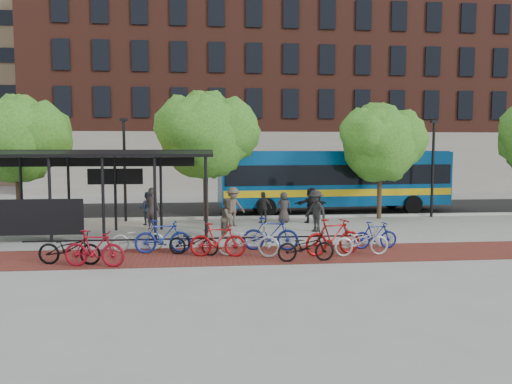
{
  "coord_description": "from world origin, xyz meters",
  "views": [
    {
      "loc": [
        -3.05,
        -21.72,
        3.64
      ],
      "look_at": [
        -0.64,
        1.51,
        1.6
      ],
      "focal_mm": 35.0,
      "sensor_mm": 36.0,
      "label": 1
    }
  ],
  "objects": [
    {
      "name": "brick_strip",
      "position": [
        -2.0,
        -5.0,
        0.0
      ],
      "size": [
        24.0,
        3.0,
        0.01
      ],
      "primitive_type": "cube",
      "color": "maroon",
      "rests_on": "ground"
    },
    {
      "name": "bike_3",
      "position": [
        -4.5,
        -4.36,
        0.59
      ],
      "size": [
        1.96,
        0.6,
        1.17
      ],
      "primitive_type": "imported",
      "rotation": [
        0.0,
        0.0,
        1.59
      ],
      "color": "navy",
      "rests_on": "ground"
    },
    {
      "name": "bike_1",
      "position": [
        -6.44,
        -6.17,
        0.57
      ],
      "size": [
        1.98,
        0.89,
        1.15
      ],
      "primitive_type": "imported",
      "rotation": [
        0.0,
        0.0,
        1.38
      ],
      "color": "maroon",
      "rests_on": "ground"
    },
    {
      "name": "bike_rack_rail",
      "position": [
        -3.3,
        -4.1,
        0.0
      ],
      "size": [
        12.0,
        0.05,
        0.95
      ],
      "primitive_type": "cube",
      "color": "black",
      "rests_on": "ground"
    },
    {
      "name": "building_tower",
      "position": [
        -16.0,
        40.0,
        15.0
      ],
      "size": [
        22.0,
        22.0,
        30.0
      ],
      "primitive_type": "cube",
      "color": "#7A664C",
      "rests_on": "ground"
    },
    {
      "name": "bike_8",
      "position": [
        0.19,
        -6.1,
        0.49
      ],
      "size": [
        1.9,
        0.74,
        0.98
      ],
      "primitive_type": "imported",
      "rotation": [
        0.0,
        0.0,
        1.62
      ],
      "color": "black",
      "rests_on": "ground"
    },
    {
      "name": "bike_0",
      "position": [
        -7.29,
        -5.78,
        0.52
      ],
      "size": [
        2.07,
        0.98,
        1.05
      ],
      "primitive_type": "imported",
      "rotation": [
        0.0,
        0.0,
        1.42
      ],
      "color": "black",
      "rests_on": "ground"
    },
    {
      "name": "pedestrian_3",
      "position": [
        -1.73,
        1.51,
        0.92
      ],
      "size": [
        1.36,
        1.12,
        1.84
      ],
      "primitive_type": "imported",
      "rotation": [
        0.0,
        0.0,
        0.44
      ],
      "color": "brown",
      "rests_on": "ground"
    },
    {
      "name": "bike_5",
      "position": [
        -2.62,
        -5.12,
        0.57
      ],
      "size": [
        1.96,
        0.79,
        1.14
      ],
      "primitive_type": "imported",
      "rotation": [
        0.0,
        0.0,
        1.44
      ],
      "color": "#9E0E11",
      "rests_on": "ground"
    },
    {
      "name": "pedestrian_8",
      "position": [
        -2.11,
        -1.5,
        0.81
      ],
      "size": [
        0.87,
        0.97,
        1.63
      ],
      "primitive_type": "imported",
      "rotation": [
        0.0,
        0.0,
        1.18
      ],
      "color": "brown",
      "rests_on": "ground"
    },
    {
      "name": "bike_11",
      "position": [
        3.12,
        -4.33,
        0.5
      ],
      "size": [
        1.69,
        0.59,
        1.0
      ],
      "primitive_type": "imported",
      "rotation": [
        0.0,
        0.0,
        1.64
      ],
      "color": "navy",
      "rests_on": "ground"
    },
    {
      "name": "bike_4",
      "position": [
        -3.44,
        -4.77,
        0.46
      ],
      "size": [
        1.87,
        1.11,
        0.93
      ],
      "primitive_type": "imported",
      "rotation": [
        0.0,
        0.0,
        1.27
      ],
      "color": "black",
      "rests_on": "ground"
    },
    {
      "name": "asphalt_street",
      "position": [
        0.0,
        8.0,
        0.01
      ],
      "size": [
        160.0,
        8.0,
        0.01
      ],
      "primitive_type": "cube",
      "color": "black",
      "rests_on": "ground"
    },
    {
      "name": "bike_10",
      "position": [
        2.25,
        -5.44,
        0.51
      ],
      "size": [
        2.01,
        0.89,
        1.02
      ],
      "primitive_type": "imported",
      "rotation": [
        0.0,
        0.0,
        1.68
      ],
      "color": "#BBBCBE",
      "rests_on": "ground"
    },
    {
      "name": "lamp_post_right",
      "position": [
        9.0,
        3.6,
        2.75
      ],
      "size": [
        0.35,
        0.2,
        5.12
      ],
      "color": "black",
      "rests_on": "ground"
    },
    {
      "name": "curb",
      "position": [
        0.0,
        4.0,
        0.06
      ],
      "size": [
        160.0,
        0.25,
        0.12
      ],
      "primitive_type": "cube",
      "color": "#B7B7B2",
      "rests_on": "ground"
    },
    {
      "name": "pedestrian_2",
      "position": [
        -5.79,
        2.3,
        0.79
      ],
      "size": [
        0.77,
        0.6,
        1.58
      ],
      "primitive_type": "imported",
      "rotation": [
        0.0,
        0.0,
        3.14
      ],
      "color": "#1C2942",
      "rests_on": "ground"
    },
    {
      "name": "pedestrian_1",
      "position": [
        -5.38,
        0.75,
        0.96
      ],
      "size": [
        0.83,
        0.71,
        1.92
      ],
      "primitive_type": "imported",
      "rotation": [
        0.0,
        0.0,
        2.7
      ],
      "color": "#433A36",
      "rests_on": "ground"
    },
    {
      "name": "building_brick",
      "position": [
        10.0,
        26.0,
        10.0
      ],
      "size": [
        55.0,
        14.0,
        20.0
      ],
      "primitive_type": "cube",
      "color": "#5E2C20",
      "rests_on": "ground"
    },
    {
      "name": "lamp_post_left",
      "position": [
        -7.0,
        3.6,
        2.75
      ],
      "size": [
        0.35,
        0.2,
        5.12
      ],
      "color": "black",
      "rests_on": "ground"
    },
    {
      "name": "bike_7",
      "position": [
        -0.72,
        -4.27,
        0.6
      ],
      "size": [
        2.06,
        0.92,
        1.2
      ],
      "primitive_type": "imported",
      "rotation": [
        0.0,
        0.0,
        1.38
      ],
      "color": "navy",
      "rests_on": "ground"
    },
    {
      "name": "tree_b",
      "position": [
        -2.9,
        3.35,
        4.46
      ],
      "size": [
        5.15,
        4.2,
        6.47
      ],
      "color": "#382619",
      "rests_on": "ground"
    },
    {
      "name": "bike_2",
      "position": [
        -5.44,
        -3.84,
        0.48
      ],
      "size": [
        1.91,
        0.91,
        0.96
      ],
      "primitive_type": "imported",
      "rotation": [
        0.0,
        0.0,
        1.72
      ],
      "color": "#B4B4B6",
      "rests_on": "ground"
    },
    {
      "name": "ground",
      "position": [
        0.0,
        0.0,
        0.0
      ],
      "size": [
        160.0,
        160.0,
        0.0
      ],
      "primitive_type": "plane",
      "color": "#9E9E99",
      "rests_on": "ground"
    },
    {
      "name": "pedestrian_4",
      "position": [
        -0.22,
        2.31,
        0.77
      ],
      "size": [
        0.98,
        0.75,
        1.54
      ],
      "primitive_type": "imported",
      "rotation": [
        0.0,
        0.0,
        5.81
      ],
      "color": "#2B2B2B",
      "rests_on": "ground"
    },
    {
      "name": "tree_c",
      "position": [
        6.09,
        3.35,
        4.05
      ],
      "size": [
        4.66,
        3.8,
        5.92
      ],
      "color": "#382619",
      "rests_on": "ground"
    },
    {
      "name": "bike_9",
      "position": [
        1.31,
        -5.24,
        0.63
      ],
      "size": [
        2.18,
        1.11,
        1.26
      ],
      "primitive_type": "imported",
      "rotation": [
        0.0,
        0.0,
        1.83
      ],
      "color": "maroon",
      "rests_on": "ground"
    },
    {
      "name": "tree_a",
      "position": [
        -11.91,
        3.35,
        4.24
      ],
      "size": [
        4.9,
        4.0,
        6.18
      ],
      "color": "#382619",
      "rests_on": "ground"
    },
    {
      "name": "pedestrian_6",
      "position": [
        0.83,
        2.4,
        0.76
      ],
      "size": [
        0.75,
        0.49,
        1.52
      ],
      "primitive_type": "imported",
      "rotation": [
        0.0,
        0.0,
        3.13
      ],
      "color": "#372F2C",
      "rests_on": "ground"
    },
    {
      "name": "pedestrian_9",
      "position": [
        1.78,
        -0.44,
        0.91
      ],
      "size": [
        1.19,
        1.36,
        1.82
      ],
      "primitive_type": "imported",
      "rotation": [
        0.0,
        0.0,
        5.26
      ],
      "color": "black",
      "rests_on": "ground"
    },
    {
      "name": "pedestrian_5",
      "position": [
        2.16,
        2.17,
        0.87
      ],
      "size": [
        1.64,
        0.59,
        1.74
      ],
      "primitive_type": "imported",
      "rotation": [
        0.0,
        0.0,
        3.19
      ],
      "color": "black",
      "rests_on": "ground"
    },
    {
      "name": "bike_6",
      "position": [
        -1.62,
        -5.2,
        0.57
      ],
      "size": [
        2.29,
        1.37,
        1.14
      ],
      "primitive_type": "imported",
      "rotation": [
        0.0,
        0.0,
        1.26
      ],
      "color": "#AFAFB1",
      "rests_on": "ground"
    },
    {
      "name": "bus",
      "position": [
        4.25,
        5.96,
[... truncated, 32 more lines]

